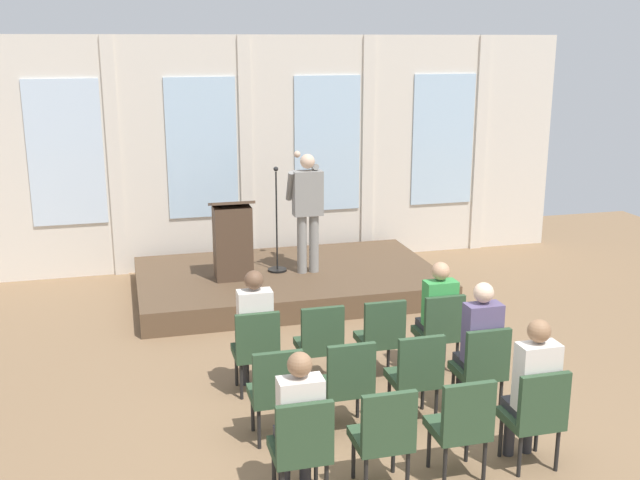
# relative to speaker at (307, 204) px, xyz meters

# --- Properties ---
(ground_plane) EXTENTS (16.58, 16.58, 0.00)m
(ground_plane) POSITION_rel_speaker_xyz_m (-0.27, -4.63, -1.35)
(ground_plane) COLOR #846647
(rear_partition) EXTENTS (10.28, 0.14, 3.72)m
(rear_partition) POSITION_rel_speaker_xyz_m (-0.24, 1.74, 0.52)
(rear_partition) COLOR silver
(rear_partition) RESTS_ON ground
(stage_platform) EXTENTS (4.36, 2.67, 0.33)m
(stage_platform) POSITION_rel_speaker_xyz_m (-0.27, 0.11, -1.18)
(stage_platform) COLOR brown
(stage_platform) RESTS_ON ground
(speaker) EXTENTS (0.50, 0.69, 1.74)m
(speaker) POSITION_rel_speaker_xyz_m (0.00, 0.00, 0.00)
(speaker) COLOR gray
(speaker) RESTS_ON stage_platform
(mic_stand) EXTENTS (0.28, 0.28, 1.56)m
(mic_stand) POSITION_rel_speaker_xyz_m (-0.42, 0.16, -0.68)
(mic_stand) COLOR black
(mic_stand) RESTS_ON stage_platform
(lectern) EXTENTS (0.60, 0.48, 1.16)m
(lectern) POSITION_rel_speaker_xyz_m (-1.10, -0.02, -0.46)
(lectern) COLOR #4C3828
(lectern) RESTS_ON stage_platform
(chair_r0_c0) EXTENTS (0.46, 0.44, 0.94)m
(chair_r0_c0) POSITION_rel_speaker_xyz_m (-1.31, -3.07, -0.81)
(chair_r0_c0) COLOR black
(chair_r0_c0) RESTS_ON ground
(audience_r0_c0) EXTENTS (0.36, 0.39, 1.35)m
(audience_r0_c0) POSITION_rel_speaker_xyz_m (-1.31, -2.99, -0.60)
(audience_r0_c0) COLOR #2D2D33
(audience_r0_c0) RESTS_ON ground
(chair_r0_c1) EXTENTS (0.46, 0.44, 0.94)m
(chair_r0_c1) POSITION_rel_speaker_xyz_m (-0.62, -3.07, -0.81)
(chair_r0_c1) COLOR black
(chair_r0_c1) RESTS_ON ground
(chair_r0_c2) EXTENTS (0.46, 0.44, 0.94)m
(chair_r0_c2) POSITION_rel_speaker_xyz_m (0.07, -3.07, -0.81)
(chair_r0_c2) COLOR black
(chair_r0_c2) RESTS_ON ground
(chair_r0_c3) EXTENTS (0.46, 0.44, 0.94)m
(chair_r0_c3) POSITION_rel_speaker_xyz_m (0.76, -3.07, -0.81)
(chair_r0_c3) COLOR black
(chair_r0_c3) RESTS_ON ground
(audience_r0_c3) EXTENTS (0.36, 0.39, 1.28)m
(audience_r0_c3) POSITION_rel_speaker_xyz_m (0.76, -2.99, -0.63)
(audience_r0_c3) COLOR #2D2D33
(audience_r0_c3) RESTS_ON ground
(chair_r1_c0) EXTENTS (0.46, 0.44, 0.94)m
(chair_r1_c0) POSITION_rel_speaker_xyz_m (-1.31, -4.10, -0.81)
(chair_r1_c0) COLOR black
(chair_r1_c0) RESTS_ON ground
(chair_r1_c1) EXTENTS (0.46, 0.44, 0.94)m
(chair_r1_c1) POSITION_rel_speaker_xyz_m (-0.62, -4.10, -0.81)
(chair_r1_c1) COLOR black
(chair_r1_c1) RESTS_ON ground
(chair_r1_c2) EXTENTS (0.46, 0.44, 0.94)m
(chair_r1_c2) POSITION_rel_speaker_xyz_m (0.07, -4.10, -0.81)
(chair_r1_c2) COLOR black
(chair_r1_c2) RESTS_ON ground
(chair_r1_c3) EXTENTS (0.46, 0.44, 0.94)m
(chair_r1_c3) POSITION_rel_speaker_xyz_m (0.76, -4.10, -0.81)
(chair_r1_c3) COLOR black
(chair_r1_c3) RESTS_ON ground
(audience_r1_c3) EXTENTS (0.36, 0.39, 1.37)m
(audience_r1_c3) POSITION_rel_speaker_xyz_m (0.76, -4.02, -0.59)
(audience_r1_c3) COLOR #2D2D33
(audience_r1_c3) RESTS_ON ground
(chair_r2_c0) EXTENTS (0.46, 0.44, 0.94)m
(chair_r2_c0) POSITION_rel_speaker_xyz_m (-1.31, -5.12, -0.81)
(chair_r2_c0) COLOR black
(chair_r2_c0) RESTS_ON ground
(audience_r2_c0) EXTENTS (0.36, 0.39, 1.30)m
(audience_r2_c0) POSITION_rel_speaker_xyz_m (-1.31, -5.04, -0.63)
(audience_r2_c0) COLOR #2D2D33
(audience_r2_c0) RESTS_ON ground
(chair_r2_c1) EXTENTS (0.46, 0.44, 0.94)m
(chair_r2_c1) POSITION_rel_speaker_xyz_m (-0.62, -5.12, -0.81)
(chair_r2_c1) COLOR black
(chair_r2_c1) RESTS_ON ground
(chair_r2_c2) EXTENTS (0.46, 0.44, 0.94)m
(chair_r2_c2) POSITION_rel_speaker_xyz_m (0.07, -5.12, -0.81)
(chair_r2_c2) COLOR black
(chair_r2_c2) RESTS_ON ground
(chair_r2_c3) EXTENTS (0.46, 0.44, 0.94)m
(chair_r2_c3) POSITION_rel_speaker_xyz_m (0.76, -5.12, -0.81)
(chair_r2_c3) COLOR black
(chair_r2_c3) RESTS_ON ground
(audience_r2_c3) EXTENTS (0.36, 0.39, 1.37)m
(audience_r2_c3) POSITION_rel_speaker_xyz_m (0.76, -5.04, -0.59)
(audience_r2_c3) COLOR #2D2D33
(audience_r2_c3) RESTS_ON ground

